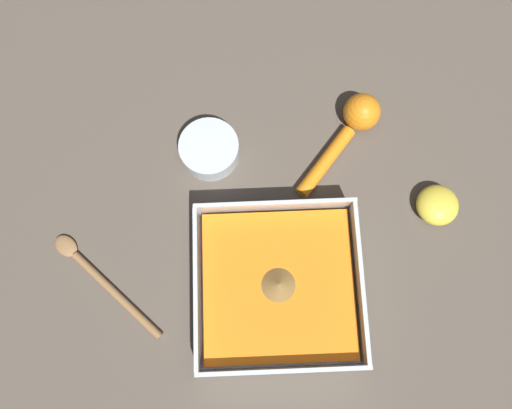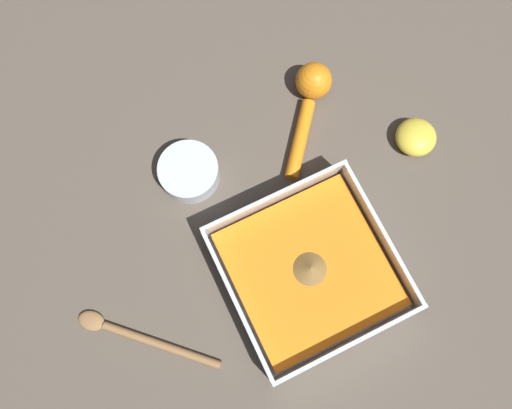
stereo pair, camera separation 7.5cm
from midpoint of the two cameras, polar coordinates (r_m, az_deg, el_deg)
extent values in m
plane|color=brown|center=(0.76, 2.45, -6.93)|extent=(4.00, 4.00, 0.00)
cube|color=silver|center=(0.76, 3.11, -8.25)|extent=(0.24, 0.24, 0.01)
cube|color=silver|center=(0.73, 7.50, -16.12)|extent=(0.24, 0.01, 0.05)
cube|color=silver|center=(0.74, -0.75, -0.01)|extent=(0.24, 0.01, 0.05)
cube|color=silver|center=(0.73, -5.13, -11.95)|extent=(0.01, 0.23, 0.05)
cube|color=silver|center=(0.75, 11.21, -4.00)|extent=(0.01, 0.23, 0.05)
cube|color=orange|center=(0.74, 3.19, -8.11)|extent=(0.22, 0.22, 0.03)
cone|color=brown|center=(0.72, 3.29, -7.91)|extent=(0.05, 0.05, 0.02)
cylinder|color=silver|center=(0.79, -10.32, 3.14)|extent=(0.09, 0.09, 0.04)
cylinder|color=brown|center=(0.79, -10.26, 3.04)|extent=(0.09, 0.09, 0.02)
sphere|color=orange|center=(0.82, 4.02, 13.45)|extent=(0.06, 0.06, 0.06)
cylinder|color=orange|center=(0.80, 2.45, 6.96)|extent=(0.10, 0.12, 0.02)
ellipsoid|color=yellow|center=(0.82, 15.39, 6.94)|extent=(0.06, 0.06, 0.04)
ellipsoid|color=olive|center=(0.80, -20.88, -12.86)|extent=(0.05, 0.05, 0.01)
cylinder|color=olive|center=(0.77, -13.53, -15.93)|extent=(0.14, 0.13, 0.01)
camera|label=1|loc=(0.04, 87.08, 11.44)|focal=35.00mm
camera|label=2|loc=(0.04, -92.92, -11.44)|focal=35.00mm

